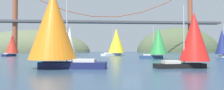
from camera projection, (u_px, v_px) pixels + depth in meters
ground_plane at (132, 67)px, 25.77m from camera, size 360.00×360.00×0.00m
headland_right at (178, 52)px, 164.55m from camera, size 66.11×44.00×39.67m
headland_left at (32, 52)px, 156.64m from camera, size 89.11×44.00×34.43m
suspension_bridge at (105, 21)px, 120.93m from camera, size 139.60×6.00×39.45m
sailboat_yellow_sail at (116, 41)px, 75.96m from camera, size 10.08×9.28×10.99m
sailboat_red_spinnaker at (193, 39)px, 25.25m from camera, size 7.06×3.88×7.71m
sailboat_white_mainsail at (70, 41)px, 71.83m from camera, size 3.93×7.57×10.27m
sailboat_orange_sail at (54, 27)px, 24.57m from camera, size 9.74×6.43×10.12m
sailboat_scarlet_sail at (12, 44)px, 68.93m from camera, size 4.68×7.02×8.07m
sailboat_green_sail at (158, 42)px, 49.81m from camera, size 6.93×4.60×8.31m
sailboat_navy_sail at (222, 43)px, 58.99m from camera, size 7.25×6.84×9.55m
sailboat_teal_sail at (41, 43)px, 68.43m from camera, size 8.28×6.08×9.15m
channel_buoy at (193, 57)px, 53.80m from camera, size 1.10×1.10×2.64m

